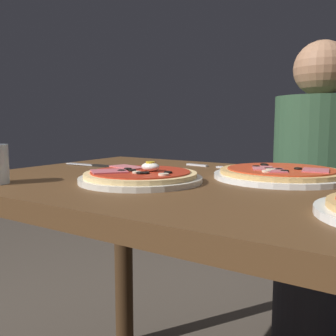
{
  "coord_description": "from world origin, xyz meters",
  "views": [
    {
      "loc": [
        0.4,
        -0.77,
        0.89
      ],
      "look_at": [
        -0.07,
        -0.05,
        0.78
      ],
      "focal_mm": 40.13,
      "sensor_mm": 36.0,
      "label": 1
    }
  ],
  "objects": [
    {
      "name": "fork",
      "position": [
        -0.13,
        0.25,
        0.75
      ],
      "size": [
        0.16,
        0.03,
        0.0
      ],
      "color": "silver",
      "rests_on": "dining_table"
    },
    {
      "name": "diner_person",
      "position": [
        0.11,
        0.71,
        0.56
      ],
      "size": [
        0.32,
        0.32,
        1.18
      ],
      "rotation": [
        0.0,
        0.0,
        3.14
      ],
      "color": "black",
      "rests_on": "ground"
    },
    {
      "name": "knife",
      "position": [
        -0.41,
        0.07,
        0.75
      ],
      "size": [
        0.2,
        0.03,
        0.01
      ],
      "color": "silver",
      "rests_on": "dining_table"
    },
    {
      "name": "pizza_across_right",
      "position": [
        0.14,
        0.13,
        0.76
      ],
      "size": [
        0.32,
        0.32,
        0.03
      ],
      "color": "white",
      "rests_on": "dining_table"
    },
    {
      "name": "dining_table",
      "position": [
        0.0,
        0.0,
        0.62
      ],
      "size": [
        1.13,
        0.74,
        0.75
      ],
      "color": "brown",
      "rests_on": "ground"
    },
    {
      "name": "pizza_foreground",
      "position": [
        -0.11,
        -0.1,
        0.76
      ],
      "size": [
        0.28,
        0.28,
        0.05
      ],
      "color": "silver",
      "rests_on": "dining_table"
    }
  ]
}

